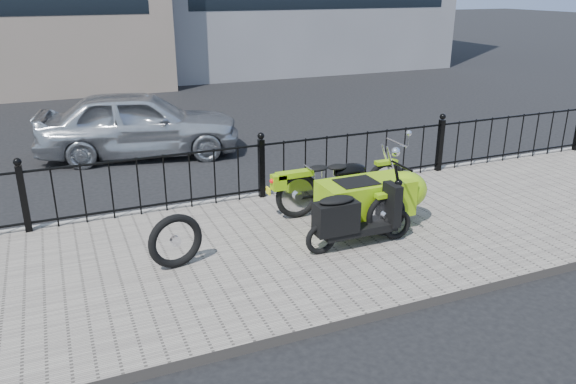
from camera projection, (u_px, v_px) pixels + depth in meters
name	position (u px, v px, depth m)	size (l,w,h in m)	color
ground	(294.00, 234.00, 8.10)	(120.00, 120.00, 0.00)	black
sidewalk	(308.00, 244.00, 7.65)	(30.00, 3.80, 0.12)	slate
curb	(259.00, 197.00, 9.33)	(30.00, 0.10, 0.12)	gray
iron_fence	(261.00, 169.00, 9.02)	(14.11, 0.11, 1.08)	black
motorcycle_sidecar	(371.00, 192.00, 8.00)	(2.28, 1.48, 0.98)	black
scooter	(353.00, 218.00, 7.27)	(1.57, 0.46, 1.06)	black
spare_tire	(176.00, 241.00, 6.78)	(0.69, 0.69, 0.10)	black
sedan_car	(139.00, 123.00, 11.56)	(1.63, 4.05, 1.38)	#BABDC2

